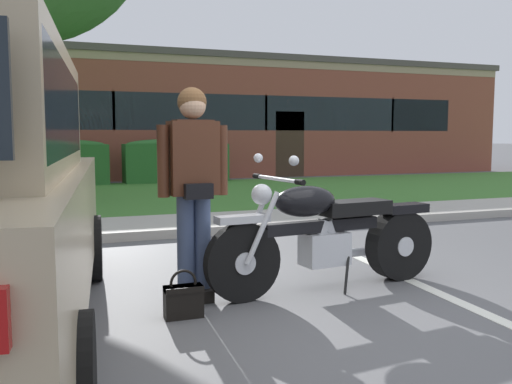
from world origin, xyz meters
name	(u,v)px	position (x,y,z in m)	size (l,w,h in m)	color
ground_plane	(324,317)	(0.00, 0.00, 0.00)	(140.00, 140.00, 0.00)	#565659
curb_strip	(199,231)	(0.00, 3.59, 0.06)	(60.00, 0.20, 0.12)	#ADA89E
concrete_walk	(184,223)	(0.00, 4.44, 0.04)	(60.00, 1.50, 0.08)	#ADA89E
grass_lawn	(140,196)	(0.00, 8.50, 0.03)	(60.00, 6.60, 0.06)	#3D752D
stall_stripe_0	(65,339)	(-1.79, 0.20, 0.00)	(0.12, 4.40, 0.01)	silver
stall_stripe_1	(440,294)	(1.20, 0.20, 0.00)	(0.12, 4.40, 0.01)	silver
motorcycle	(335,234)	(0.46, 0.68, 0.48)	(2.24, 0.82, 1.18)	black
rider_person	(193,178)	(-0.78, 0.75, 0.99)	(0.57, 0.31, 1.70)	black
handbag	(184,298)	(-0.97, 0.35, 0.14)	(0.28, 0.13, 0.36)	black
hedge_left	(45,162)	(-1.90, 11.75, 0.65)	(3.15, 0.90, 1.24)	#286028
hedge_center_left	(176,160)	(1.50, 11.75, 0.65)	(2.83, 0.90, 1.24)	#286028
brick_building	(98,119)	(0.00, 18.38, 1.96)	(27.87, 10.87, 3.91)	brown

